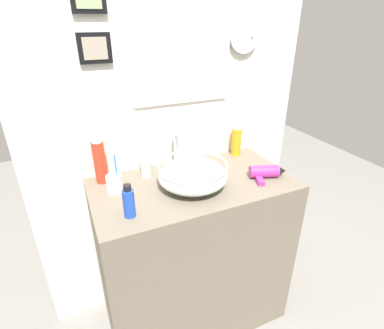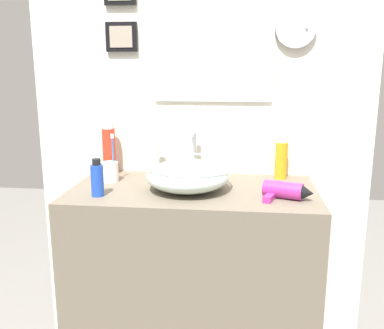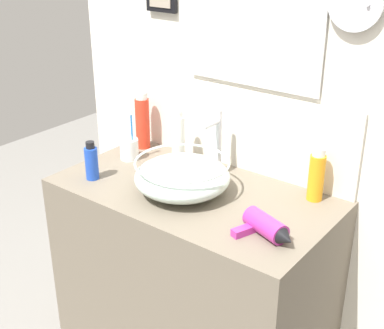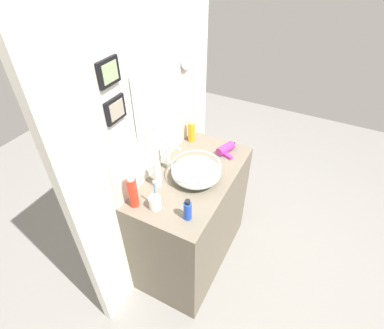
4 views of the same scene
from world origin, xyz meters
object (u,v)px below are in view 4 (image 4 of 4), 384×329
(toothbrush_cup, at_px, (155,202))
(faucet, at_px, (169,154))
(glass_bowl_sink, at_px, (196,171))
(lotion_bottle, at_px, (188,210))
(spray_bottle, at_px, (157,174))
(soap_dispenser, at_px, (191,131))
(shampoo_bottle, at_px, (133,191))
(hair_drier, at_px, (227,148))

(toothbrush_cup, bearing_deg, faucet, 16.17)
(glass_bowl_sink, xyz_separation_m, toothbrush_cup, (-0.36, 0.10, -0.02))
(lotion_bottle, bearing_deg, toothbrush_cup, 94.79)
(faucet, relative_size, toothbrush_cup, 1.19)
(spray_bottle, bearing_deg, toothbrush_cup, -152.64)
(toothbrush_cup, xyz_separation_m, soap_dispenser, (0.75, 0.14, 0.05))
(glass_bowl_sink, relative_size, soap_dispenser, 1.77)
(shampoo_bottle, bearing_deg, glass_bowl_sink, -30.13)
(glass_bowl_sink, relative_size, shampoo_bottle, 1.39)
(faucet, relative_size, soap_dispenser, 1.31)
(shampoo_bottle, bearing_deg, hair_drier, -21.02)
(lotion_bottle, bearing_deg, soap_dispenser, 25.90)
(toothbrush_cup, relative_size, spray_bottle, 0.96)
(soap_dispenser, bearing_deg, spray_bottle, -175.67)
(soap_dispenser, bearing_deg, shampoo_bottle, -179.24)
(glass_bowl_sink, height_order, shampoo_bottle, shampoo_bottle)
(toothbrush_cup, height_order, shampoo_bottle, shampoo_bottle)
(shampoo_bottle, bearing_deg, faucet, -3.23)
(glass_bowl_sink, distance_m, soap_dispenser, 0.46)
(glass_bowl_sink, distance_m, shampoo_bottle, 0.46)
(faucet, bearing_deg, soap_dispenser, 4.77)
(glass_bowl_sink, bearing_deg, shampoo_bottle, 149.87)
(soap_dispenser, relative_size, spray_bottle, 0.88)
(glass_bowl_sink, relative_size, lotion_bottle, 2.28)
(soap_dispenser, bearing_deg, hair_drier, -91.27)
(hair_drier, relative_size, spray_bottle, 0.91)
(faucet, xyz_separation_m, lotion_bottle, (-0.34, -0.32, -0.07))
(lotion_bottle, bearing_deg, hair_drier, 3.49)
(lotion_bottle, relative_size, spray_bottle, 0.68)
(toothbrush_cup, bearing_deg, glass_bowl_sink, -16.26)
(glass_bowl_sink, bearing_deg, soap_dispenser, 31.44)
(hair_drier, distance_m, soap_dispenser, 0.32)
(hair_drier, distance_m, spray_bottle, 0.63)
(glass_bowl_sink, bearing_deg, lotion_bottle, -161.26)
(faucet, bearing_deg, lotion_bottle, -136.39)
(hair_drier, relative_size, shampoo_bottle, 0.82)
(spray_bottle, bearing_deg, lotion_bottle, -117.37)
(spray_bottle, bearing_deg, faucet, 3.37)
(toothbrush_cup, xyz_separation_m, spray_bottle, (0.18, 0.09, 0.06))
(hair_drier, xyz_separation_m, toothbrush_cup, (-0.74, 0.18, 0.01))
(lotion_bottle, bearing_deg, glass_bowl_sink, 18.74)
(lotion_bottle, height_order, spray_bottle, spray_bottle)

